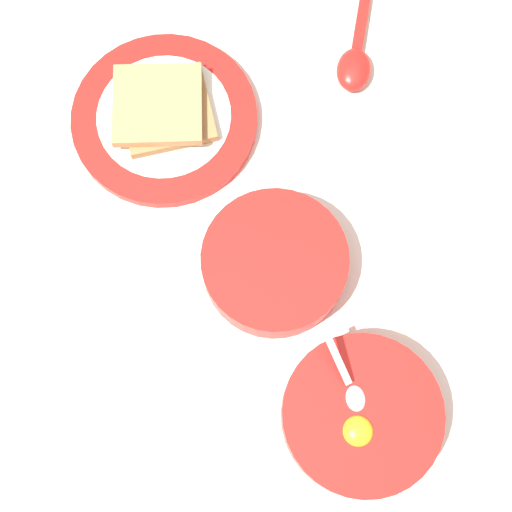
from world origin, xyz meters
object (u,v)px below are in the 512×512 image
(egg_bowl, at_px, (361,415))
(toast_sandwich, at_px, (162,107))
(toast_plate, at_px, (165,118))
(soup_spoon, at_px, (355,62))
(congee_bowl, at_px, (275,263))

(egg_bowl, bearing_deg, toast_sandwich, -156.50)
(egg_bowl, distance_m, toast_plate, 0.40)
(toast_plate, xyz_separation_m, soup_spoon, (-0.04, 0.23, 0.00))
(toast_sandwich, bearing_deg, toast_plate, -1.45)
(soup_spoon, relative_size, congee_bowl, 0.86)
(soup_spoon, xyz_separation_m, congee_bowl, (0.24, -0.13, 0.01))
(egg_bowl, height_order, congee_bowl, egg_bowl)
(toast_plate, bearing_deg, soup_spoon, 99.36)
(egg_bowl, bearing_deg, toast_plate, -156.27)
(soup_spoon, bearing_deg, congee_bowl, -29.71)
(congee_bowl, bearing_deg, soup_spoon, 150.29)
(soup_spoon, distance_m, congee_bowl, 0.27)
(toast_plate, distance_m, soup_spoon, 0.24)
(toast_sandwich, distance_m, soup_spoon, 0.24)
(toast_sandwich, bearing_deg, egg_bowl, 23.50)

